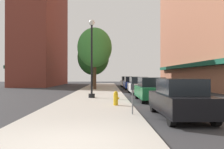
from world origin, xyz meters
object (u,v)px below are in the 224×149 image
object	(u,v)px
car_black	(180,99)
car_silver	(127,82)
tree_mid	(93,57)
lamppost	(92,57)
car_white	(138,86)
fire_hydrant	(116,98)
car_blue	(131,83)
car_green	(151,90)
tree_near	(95,48)
parking_meter_near	(132,95)

from	to	relation	value
car_black	car_silver	world-z (taller)	same
tree_mid	lamppost	bearing A→B (deg)	-86.82
tree_mid	car_black	distance (m)	26.53
car_white	car_black	bearing A→B (deg)	-90.03
fire_hydrant	car_blue	distance (m)	16.83
fire_hydrant	car_white	xyz separation A→B (m)	(2.56, 9.60, 0.29)
car_black	car_green	bearing A→B (deg)	89.19
tree_near	car_black	size ratio (longest dim) A/B	1.76
tree_near	car_white	size ratio (longest dim) A/B	1.76
car_black	car_silver	bearing A→B (deg)	89.19
tree_near	tree_mid	world-z (taller)	tree_near
car_black	lamppost	bearing A→B (deg)	117.84
car_white	car_silver	xyz separation A→B (m)	(0.00, 13.82, 0.00)
fire_hydrant	car_silver	size ratio (longest dim) A/B	0.18
fire_hydrant	car_black	distance (m)	4.19
parking_meter_near	car_silver	world-z (taller)	car_silver
car_black	car_blue	distance (m)	19.93
fire_hydrant	tree_near	size ratio (longest dim) A/B	0.10
lamppost	car_black	bearing A→B (deg)	-61.35
parking_meter_near	car_silver	bearing A→B (deg)	85.78
parking_meter_near	tree_mid	size ratio (longest dim) A/B	0.18
tree_mid	car_white	size ratio (longest dim) A/B	1.70
tree_near	lamppost	bearing A→B (deg)	-87.92
car_black	car_blue	xyz separation A→B (m)	(0.00, 19.93, 0.00)
lamppost	fire_hydrant	size ratio (longest dim) A/B	7.47
car_silver	fire_hydrant	bearing A→B (deg)	-98.43
tree_mid	parking_meter_near	bearing A→B (deg)	-82.67
tree_mid	car_white	bearing A→B (deg)	-67.85
lamppost	car_white	bearing A→B (deg)	50.77
tree_mid	car_blue	size ratio (longest dim) A/B	1.70
car_silver	car_blue	bearing A→B (deg)	-92.19
car_green	car_silver	xyz separation A→B (m)	(0.00, 20.25, 0.00)
lamppost	car_white	size ratio (longest dim) A/B	1.37
car_black	car_white	size ratio (longest dim) A/B	1.00
car_white	car_blue	world-z (taller)	same
lamppost	car_green	distance (m)	5.01
lamppost	fire_hydrant	bearing A→B (deg)	-69.47
car_black	fire_hydrant	bearing A→B (deg)	127.03
parking_meter_near	tree_mid	distance (m)	25.89
lamppost	car_black	distance (m)	9.13
fire_hydrant	car_green	size ratio (longest dim) A/B	0.18
lamppost	parking_meter_near	xyz separation A→B (m)	(2.27, -7.42, -2.25)
parking_meter_near	car_white	bearing A→B (deg)	81.20
car_blue	tree_near	bearing A→B (deg)	-167.33
parking_meter_near	tree_near	size ratio (longest dim) A/B	0.17
car_black	car_white	xyz separation A→B (m)	(0.00, 12.90, 0.00)
car_blue	car_white	bearing A→B (deg)	-91.77
car_white	car_green	bearing A→B (deg)	-90.03
car_blue	car_silver	size ratio (longest dim) A/B	1.00
lamppost	tree_near	distance (m)	11.21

